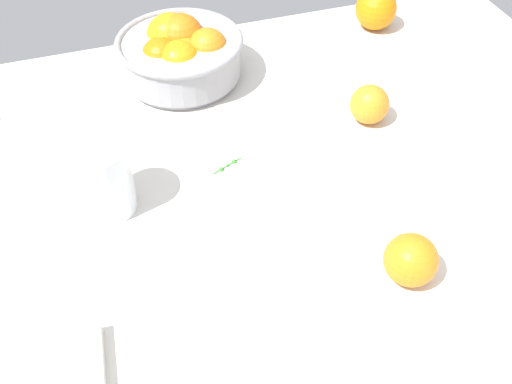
% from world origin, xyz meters
% --- Properties ---
extents(ground_plane, '(1.38, 1.02, 0.03)m').
position_xyz_m(ground_plane, '(0.00, 0.00, -0.01)').
color(ground_plane, silver).
extents(fruit_bowl, '(0.22, 0.22, 0.11)m').
position_xyz_m(fruit_bowl, '(-0.00, 0.36, 0.05)').
color(fruit_bowl, '#99999E').
rests_on(fruit_bowl, ground_plane).
extents(juice_glass, '(0.08, 0.08, 0.11)m').
position_xyz_m(juice_glass, '(-0.17, 0.08, 0.05)').
color(juice_glass, white).
rests_on(juice_glass, ground_plane).
extents(loose_orange_0, '(0.07, 0.07, 0.07)m').
position_xyz_m(loose_orange_0, '(0.17, -0.16, 0.03)').
color(loose_orange_0, orange).
rests_on(loose_orange_0, ground_plane).
extents(loose_orange_1, '(0.08, 0.08, 0.08)m').
position_xyz_m(loose_orange_1, '(0.41, 0.41, 0.04)').
color(loose_orange_1, orange).
rests_on(loose_orange_1, ground_plane).
extents(loose_orange_2, '(0.06, 0.06, 0.06)m').
position_xyz_m(loose_orange_2, '(0.26, 0.15, 0.03)').
color(loose_orange_2, orange).
rests_on(loose_orange_2, ground_plane).
extents(herb_sprig_1, '(0.05, 0.02, 0.01)m').
position_xyz_m(herb_sprig_1, '(0.01, 0.11, 0.00)').
color(herb_sprig_1, '#3A7C30').
rests_on(herb_sprig_1, ground_plane).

